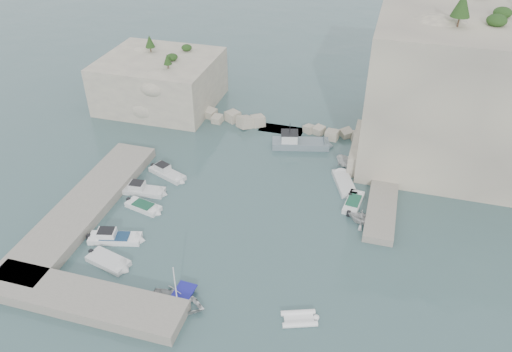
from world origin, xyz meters
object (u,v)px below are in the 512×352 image
(rowboat, at_px, (178,306))
(tender_east_a, at_px, (362,223))
(motorboat_c, at_px, (144,209))
(inflatable_dinghy, at_px, (299,320))
(motorboat_b, at_px, (144,193))
(motorboat_d, at_px, (116,240))
(tender_east_b, at_px, (353,205))
(tender_east_d, at_px, (353,169))
(motorboat_a, at_px, (168,176))
(work_boat, at_px, (300,147))
(tender_east_c, at_px, (344,185))
(motorboat_e, at_px, (109,263))

(rowboat, relative_size, tender_east_a, 1.57)
(motorboat_c, distance_m, inflatable_dinghy, 21.65)
(motorboat_b, bearing_deg, tender_east_a, -1.84)
(motorboat_c, relative_size, motorboat_d, 0.77)
(tender_east_b, bearing_deg, tender_east_a, -149.77)
(tender_east_b, bearing_deg, tender_east_d, 14.15)
(motorboat_a, distance_m, motorboat_d, 11.92)
(motorboat_d, distance_m, work_boat, 26.66)
(tender_east_c, relative_size, tender_east_d, 1.28)
(inflatable_dinghy, relative_size, tender_east_d, 0.73)
(motorboat_a, distance_m, work_boat, 17.47)
(tender_east_d, bearing_deg, tender_east_b, -157.57)
(motorboat_d, height_order, tender_east_a, tender_east_a)
(motorboat_a, bearing_deg, tender_east_a, 16.01)
(inflatable_dinghy, distance_m, work_boat, 27.92)
(motorboat_c, bearing_deg, tender_east_b, 31.22)
(work_boat, bearing_deg, inflatable_dinghy, -92.34)
(tender_east_b, distance_m, tender_east_c, 3.69)
(motorboat_e, xyz_separation_m, tender_east_c, (19.56, 18.76, 0.00))
(tender_east_c, bearing_deg, motorboat_e, 112.09)
(motorboat_d, bearing_deg, motorboat_b, 82.78)
(motorboat_b, distance_m, motorboat_e, 11.22)
(tender_east_a, distance_m, tender_east_d, 10.02)
(rowboat, relative_size, tender_east_c, 0.90)
(inflatable_dinghy, bearing_deg, work_boat, 81.55)
(rowboat, distance_m, tender_east_b, 22.29)
(motorboat_d, bearing_deg, work_boat, 44.77)
(rowboat, relative_size, tender_east_b, 1.10)
(motorboat_a, height_order, motorboat_b, same)
(motorboat_d, distance_m, rowboat, 11.01)
(tender_east_c, relative_size, work_boat, 0.70)
(tender_east_b, bearing_deg, motorboat_e, 132.95)
(tender_east_d, bearing_deg, tender_east_a, -152.60)
(motorboat_b, xyz_separation_m, motorboat_e, (1.87, -11.07, 0.00))
(rowboat, xyz_separation_m, tender_east_d, (11.82, 25.23, 0.00))
(motorboat_e, relative_size, inflatable_dinghy, 1.43)
(motorboat_d, xyz_separation_m, tender_east_a, (23.21, 9.47, 0.00))
(tender_east_a, bearing_deg, motorboat_b, 105.39)
(tender_east_c, bearing_deg, rowboat, 130.87)
(motorboat_b, distance_m, rowboat, 17.31)
(motorboat_d, distance_m, inflatable_dinghy, 20.07)
(motorboat_b, xyz_separation_m, motorboat_c, (1.27, -2.62, 0.00))
(motorboat_b, height_order, inflatable_dinghy, motorboat_b)
(motorboat_d, height_order, tender_east_d, tender_east_d)
(work_boat, bearing_deg, tender_east_b, -66.17)
(motorboat_e, distance_m, tender_east_d, 30.02)
(motorboat_d, bearing_deg, tender_east_a, 8.46)
(motorboat_c, height_order, tender_east_d, tender_east_d)
(rowboat, xyz_separation_m, tender_east_b, (12.71, 18.31, 0.00))
(tender_east_b, distance_m, tender_east_d, 6.97)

